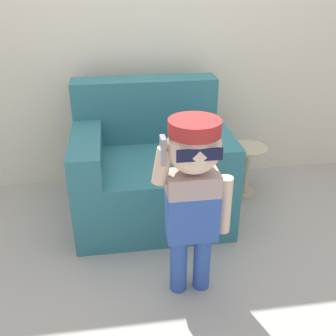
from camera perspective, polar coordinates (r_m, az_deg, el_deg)
The scene contains 5 objects.
ground_plane at distance 2.77m, azimuth -0.49°, elevation -8.06°, with size 10.00×10.00×0.00m, color #ADA89E.
wall_back at distance 3.03m, azimuth -2.67°, elevation 21.41°, with size 10.00×0.05×2.60m.
armchair at distance 2.78m, azimuth -2.64°, elevation 0.02°, with size 1.03×0.88×0.90m.
person_child at distance 1.91m, azimuth 3.69°, elevation -2.32°, with size 0.41×0.30×0.99m.
side_table at distance 3.06m, azimuth 11.33°, elevation 0.31°, with size 0.28×0.28×0.41m.
Camera 1 is at (-0.30, -2.25, 1.59)m, focal length 42.00 mm.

